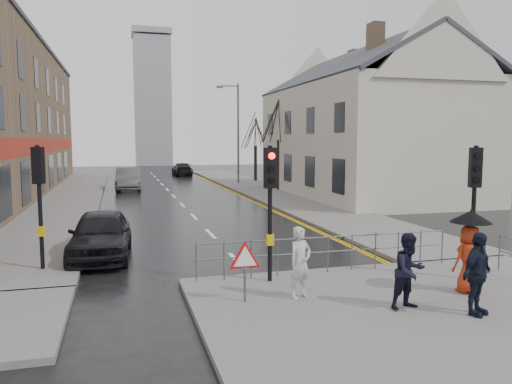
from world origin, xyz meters
TOP-DOWN VIEW (x-y plane):
  - ground at (0.00, 0.00)m, footprint 120.00×120.00m
  - near_pavement at (3.00, -3.50)m, footprint 10.00×9.00m
  - left_pavement at (-6.50, 23.00)m, footprint 4.00×44.00m
  - right_pavement at (6.50, 25.00)m, footprint 4.00×40.00m
  - pavement_bridge_right at (6.50, 3.00)m, footprint 4.00×4.20m
  - building_right_cream at (12.00, 18.00)m, footprint 9.00×16.40m
  - church_tower at (1.50, 62.00)m, footprint 5.00×5.00m
  - traffic_signal_near_left at (0.20, 0.20)m, footprint 0.28×0.27m
  - traffic_signal_near_right at (5.20, -1.00)m, footprint 0.34×0.33m
  - traffic_signal_far_left at (-5.50, 3.00)m, footprint 0.34×0.33m
  - guard_railing_front at (1.95, 0.60)m, footprint 7.14×0.04m
  - warning_sign at (-0.80, -1.21)m, footprint 0.80×0.07m
  - street_lamp at (5.82, 28.00)m, footprint 1.83×0.25m
  - tree_near at (7.50, 22.00)m, footprint 2.40×2.40m
  - tree_far at (8.00, 30.00)m, footprint 2.40×2.40m
  - pedestrian_a at (0.46, -1.28)m, footprint 0.69×0.58m
  - pedestrian_b at (2.41, -2.56)m, footprint 0.89×0.75m
  - pedestrian_with_umbrella at (4.38, -1.94)m, footprint 0.96×0.96m
  - pedestrian_d at (3.52, -3.26)m, footprint 1.08×0.79m
  - car_parked at (-4.00, 4.49)m, footprint 2.02×4.49m
  - car_mid at (-2.72, 25.94)m, footprint 1.99×5.05m
  - car_far at (2.83, 39.58)m, footprint 1.85×4.51m

SIDE VIEW (x-z plane):
  - ground at x=0.00m, z-range 0.00..0.00m
  - near_pavement at x=3.00m, z-range 0.00..0.14m
  - left_pavement at x=-6.50m, z-range 0.00..0.14m
  - right_pavement at x=6.50m, z-range 0.00..0.14m
  - pavement_bridge_right at x=6.50m, z-range 0.00..0.14m
  - car_far at x=2.83m, z-range 0.00..1.31m
  - car_parked at x=-4.00m, z-range 0.00..1.50m
  - car_mid at x=-2.72m, z-range 0.00..1.63m
  - guard_railing_front at x=1.95m, z-range 0.36..1.36m
  - pedestrian_b at x=2.41m, z-range 0.14..1.75m
  - pedestrian_a at x=0.46m, z-range 0.14..1.76m
  - pedestrian_d at x=3.52m, z-range 0.14..1.84m
  - warning_sign at x=-0.80m, z-range 0.37..1.72m
  - pedestrian_with_umbrella at x=4.38m, z-range 0.26..2.19m
  - traffic_signal_near_left at x=0.20m, z-range 0.76..4.16m
  - traffic_signal_near_right at x=5.20m, z-range 0.76..4.16m
  - traffic_signal_far_left at x=-5.50m, z-range 0.76..4.16m
  - tree_far at x=8.00m, z-range 1.60..7.24m
  - street_lamp at x=5.82m, z-range 0.71..8.71m
  - building_right_cream at x=12.00m, z-range -0.27..9.83m
  - tree_near at x=7.50m, z-range 1.85..8.43m
  - church_tower at x=1.50m, z-range 0.00..18.00m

